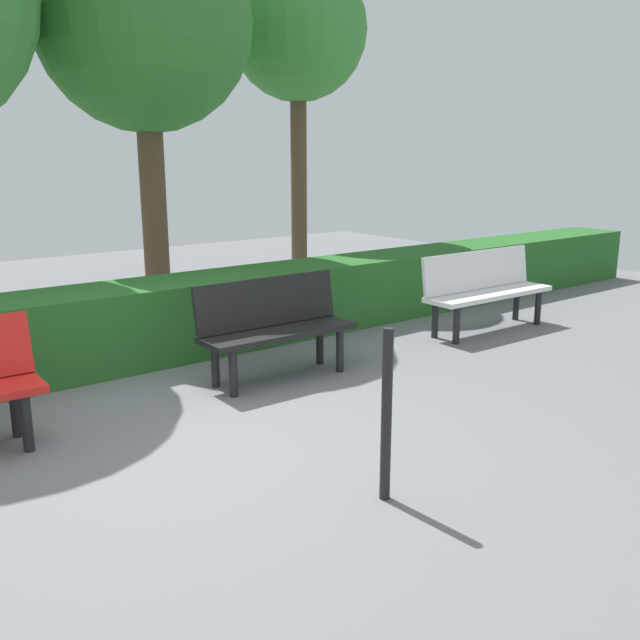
{
  "coord_description": "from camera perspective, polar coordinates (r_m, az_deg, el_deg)",
  "views": [
    {
      "loc": [
        1.96,
        4.16,
        1.92
      ],
      "look_at": [
        -1.47,
        -0.26,
        0.55
      ],
      "focal_mm": 38.74,
      "sensor_mm": 36.0,
      "label": 1
    }
  ],
  "objects": [
    {
      "name": "ground_plane",
      "position": [
        4.98,
        -11.75,
        -9.21
      ],
      "size": [
        18.0,
        18.0,
        0.0
      ],
      "primitive_type": "plane",
      "color": "slate"
    },
    {
      "name": "bench_white",
      "position": [
        7.75,
        13.43,
        2.71
      ],
      "size": [
        1.65,
        0.48,
        0.86
      ],
      "rotation": [
        0.0,
        0.0,
        -0.02
      ],
      "color": "white",
      "rests_on": "ground_plane"
    },
    {
      "name": "bench_black",
      "position": [
        5.94,
        -3.78,
        -0.31
      ],
      "size": [
        1.39,
        0.48,
        0.86
      ],
      "rotation": [
        0.0,
        0.0,
        -0.02
      ],
      "color": "black",
      "rests_on": "ground_plane"
    },
    {
      "name": "hedge_row",
      "position": [
        6.91,
        -9.55,
        0.56
      ],
      "size": [
        14.0,
        0.78,
        0.73
      ],
      "primitive_type": "cube",
      "color": "#266023",
      "rests_on": "ground_plane"
    },
    {
      "name": "tree_near",
      "position": [
        10.19,
        -1.85,
        22.6
      ],
      "size": [
        1.9,
        1.9,
        4.48
      ],
      "color": "brown",
      "rests_on": "ground_plane"
    },
    {
      "name": "tree_mid",
      "position": [
        8.59,
        -14.37,
        22.62
      ],
      "size": [
        2.44,
        2.44,
        4.55
      ],
      "color": "brown",
      "rests_on": "ground_plane"
    },
    {
      "name": "railing_post_mid",
      "position": [
        3.86,
        5.51,
        -7.87
      ],
      "size": [
        0.06,
        0.06,
        1.0
      ],
      "primitive_type": "cylinder",
      "color": "black",
      "rests_on": "ground_plane"
    }
  ]
}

